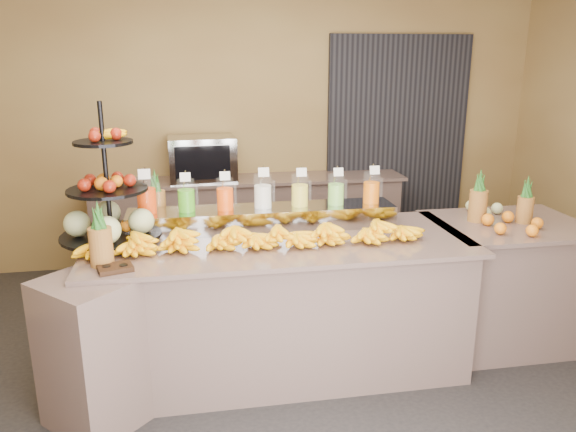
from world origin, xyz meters
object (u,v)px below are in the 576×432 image
object	(u,v)px
pitcher_tray	(263,218)
banana_heap	(255,234)
condiment_caddy	(115,268)
right_fruit_pile	(505,216)
fruit_stand	(116,208)
oven_warmer	(202,158)

from	to	relation	value
pitcher_tray	banana_heap	distance (m)	0.37
condiment_caddy	banana_heap	bearing A→B (deg)	19.52
pitcher_tray	right_fruit_pile	bearing A→B (deg)	-8.03
condiment_caddy	right_fruit_pile	size ratio (longest dim) A/B	0.43
banana_heap	right_fruit_pile	distance (m)	1.80
right_fruit_pile	fruit_stand	bearing A→B (deg)	177.75
banana_heap	pitcher_tray	bearing A→B (deg)	74.59
pitcher_tray	oven_warmer	size ratio (longest dim) A/B	2.93
right_fruit_pile	oven_warmer	world-z (taller)	oven_warmer
pitcher_tray	right_fruit_pile	size ratio (longest dim) A/B	4.24
right_fruit_pile	condiment_caddy	bearing A→B (deg)	-171.16
banana_heap	condiment_caddy	distance (m)	0.88
condiment_caddy	oven_warmer	world-z (taller)	oven_warmer
banana_heap	condiment_caddy	size ratio (longest dim) A/B	11.70
condiment_caddy	oven_warmer	xyz separation A→B (m)	(0.56, 2.32, 0.20)
banana_heap	fruit_stand	world-z (taller)	fruit_stand
pitcher_tray	condiment_caddy	bearing A→B (deg)	-145.07
banana_heap	right_fruit_pile	world-z (taller)	right_fruit_pile
fruit_stand	right_fruit_pile	world-z (taller)	fruit_stand
condiment_caddy	fruit_stand	bearing A→B (deg)	93.85
condiment_caddy	right_fruit_pile	world-z (taller)	right_fruit_pile
oven_warmer	banana_heap	bearing A→B (deg)	-85.27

